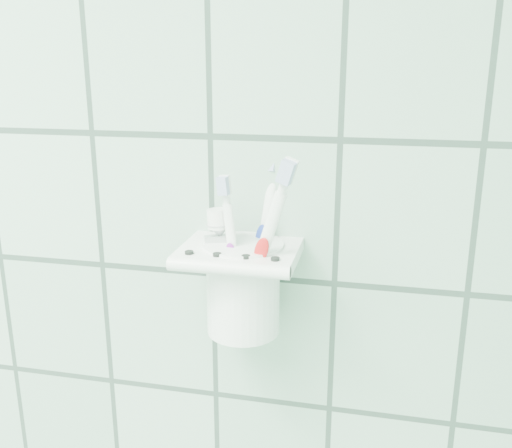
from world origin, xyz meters
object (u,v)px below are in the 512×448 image
toothbrush_pink (241,254)px  toothbrush_blue (249,242)px  cup (243,284)px  toothpaste_tube (226,260)px  holder_bracket (240,254)px  toothbrush_orange (237,239)px

toothbrush_pink → toothbrush_blue: (0.01, 0.01, 0.01)m
cup → toothpaste_tube: 0.04m
holder_bracket → toothbrush_orange: 0.02m
toothbrush_pink → toothbrush_orange: (-0.00, -0.00, 0.02)m
toothbrush_orange → toothbrush_pink: bearing=36.7°
holder_bracket → toothpaste_tube: bearing=-179.7°
cup → toothbrush_orange: 0.06m
toothbrush_blue → toothbrush_pink: bearing=-119.8°
holder_bracket → cup: bearing=58.9°
cup → toothbrush_orange: bearing=-103.4°
toothbrush_pink → holder_bracket: bearing=120.3°
cup → toothpaste_tube: size_ratio=0.77×
toothbrush_pink → toothbrush_orange: toothbrush_orange is taller
cup → toothbrush_orange: size_ratio=0.51×
holder_bracket → toothpaste_tube: size_ratio=0.94×
toothbrush_pink → toothpaste_tube: 0.02m
cup → toothbrush_pink: toothbrush_pink is taller
toothbrush_blue → toothbrush_orange: bearing=-122.0°
holder_bracket → toothbrush_orange: size_ratio=0.61×
toothbrush_orange → toothpaste_tube: (-0.02, 0.01, -0.03)m
toothbrush_pink → toothbrush_blue: 0.02m
toothbrush_pink → toothbrush_orange: 0.02m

